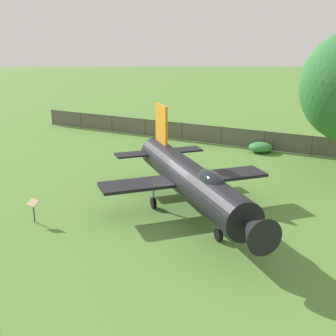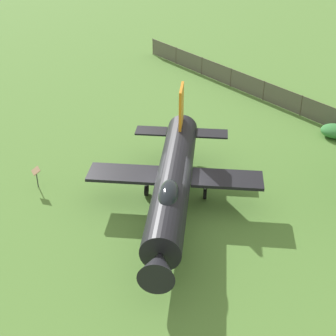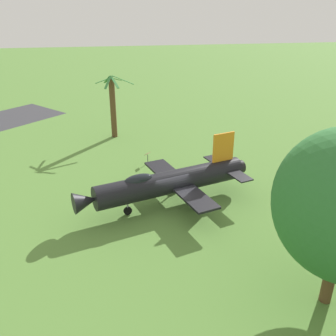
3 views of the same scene
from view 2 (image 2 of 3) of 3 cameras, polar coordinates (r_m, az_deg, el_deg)
The scene contains 5 objects.
ground_plane at distance 25.47m, azimuth 0.64°, elevation -4.73°, with size 200.00×200.00×0.00m, color #568438.
display_jet at distance 24.12m, azimuth 0.58°, elevation -1.63°, with size 13.30×8.98×4.93m.
perimeter_fence at distance 35.57m, azimuth 17.31°, elevation 6.04°, with size 19.76×34.55×1.53m.
shrub_near_fence at distance 34.23m, azimuth 18.66°, elevation 4.05°, with size 1.66×1.83×0.79m.
info_plaque at distance 27.72m, azimuth -14.92°, elevation -0.60°, with size 0.69×0.71×1.14m.
Camera 2 is at (-19.29, -7.96, 14.60)m, focal length 52.98 mm.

